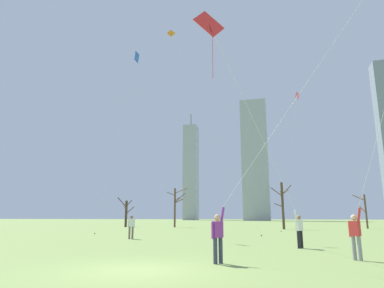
{
  "coord_description": "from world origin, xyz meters",
  "views": [
    {
      "loc": [
        4.13,
        -9.68,
        1.54
      ],
      "look_at": [
        0.0,
        6.0,
        5.04
      ],
      "focal_mm": 31.53,
      "sensor_mm": 36.0,
      "label": 1
    }
  ],
  "objects_px": {
    "distant_kite_high_overhead_blue": "(134,71)",
    "bare_tree_far_right_edge": "(126,212)",
    "distant_kite_drifting_right_orange": "(182,57)",
    "bare_tree_right_of_center": "(365,209)",
    "bare_tree_left_of_center": "(283,204)",
    "bare_tree_rightmost": "(176,205)",
    "kite_flyer_foreground_right_white": "(252,180)",
    "distant_kite_drifting_left_pink": "(296,111)",
    "bystander_strolling_midfield": "(131,226)",
    "kite_flyer_midfield_right_red": "(278,180)"
  },
  "relations": [
    {
      "from": "bare_tree_right_of_center",
      "to": "bare_tree_rightmost",
      "type": "distance_m",
      "value": 26.31
    },
    {
      "from": "kite_flyer_foreground_right_white",
      "to": "bare_tree_rightmost",
      "type": "height_order",
      "value": "kite_flyer_foreground_right_white"
    },
    {
      "from": "bare_tree_far_right_edge",
      "to": "distant_kite_drifting_left_pink",
      "type": "bearing_deg",
      "value": -26.68
    },
    {
      "from": "distant_kite_high_overhead_blue",
      "to": "bystander_strolling_midfield",
      "type": "bearing_deg",
      "value": -61.28
    },
    {
      "from": "distant_kite_high_overhead_blue",
      "to": "bare_tree_far_right_edge",
      "type": "relative_size",
      "value": 3.66
    },
    {
      "from": "distant_kite_drifting_right_orange",
      "to": "bare_tree_left_of_center",
      "type": "distance_m",
      "value": 23.23
    },
    {
      "from": "kite_flyer_foreground_right_white",
      "to": "bare_tree_right_of_center",
      "type": "xyz_separation_m",
      "value": [
        11.71,
        37.86,
        -0.34
      ]
    },
    {
      "from": "kite_flyer_foreground_right_white",
      "to": "distant_kite_drifting_right_orange",
      "type": "distance_m",
      "value": 21.26
    },
    {
      "from": "distant_kite_drifting_left_pink",
      "to": "distant_kite_drifting_right_orange",
      "type": "bearing_deg",
      "value": -140.02
    },
    {
      "from": "distant_kite_drifting_right_orange",
      "to": "kite_flyer_midfield_right_red",
      "type": "bearing_deg",
      "value": -52.24
    },
    {
      "from": "kite_flyer_foreground_right_white",
      "to": "bare_tree_right_of_center",
      "type": "bearing_deg",
      "value": 72.81
    },
    {
      "from": "distant_kite_drifting_right_orange",
      "to": "bystander_strolling_midfield",
      "type": "bearing_deg",
      "value": -115.51
    },
    {
      "from": "kite_flyer_midfield_right_red",
      "to": "distant_kite_high_overhead_blue",
      "type": "relative_size",
      "value": 0.66
    },
    {
      "from": "kite_flyer_foreground_right_white",
      "to": "bare_tree_rightmost",
      "type": "xyz_separation_m",
      "value": [
        -14.58,
        37.07,
        0.43
      ]
    },
    {
      "from": "kite_flyer_midfield_right_red",
      "to": "bystander_strolling_midfield",
      "type": "distance_m",
      "value": 12.04
    },
    {
      "from": "kite_flyer_midfield_right_red",
      "to": "distant_kite_drifting_left_pink",
      "type": "height_order",
      "value": "distant_kite_drifting_left_pink"
    },
    {
      "from": "bystander_strolling_midfield",
      "to": "distant_kite_high_overhead_blue",
      "type": "distance_m",
      "value": 14.62
    },
    {
      "from": "kite_flyer_foreground_right_white",
      "to": "distant_kite_high_overhead_blue",
      "type": "bearing_deg",
      "value": 129.05
    },
    {
      "from": "kite_flyer_midfield_right_red",
      "to": "bare_tree_far_right_edge",
      "type": "bearing_deg",
      "value": 126.29
    },
    {
      "from": "distant_kite_high_overhead_blue",
      "to": "bare_tree_far_right_edge",
      "type": "bearing_deg",
      "value": 116.02
    },
    {
      "from": "bare_tree_rightmost",
      "to": "bare_tree_far_right_edge",
      "type": "bearing_deg",
      "value": -174.77
    },
    {
      "from": "kite_flyer_midfield_right_red",
      "to": "bare_tree_rightmost",
      "type": "distance_m",
      "value": 35.87
    },
    {
      "from": "bystander_strolling_midfield",
      "to": "bare_tree_right_of_center",
      "type": "height_order",
      "value": "bare_tree_right_of_center"
    },
    {
      "from": "distant_kite_drifting_left_pink",
      "to": "bare_tree_left_of_center",
      "type": "xyz_separation_m",
      "value": [
        -1.85,
        9.03,
        -9.39
      ]
    },
    {
      "from": "distant_kite_drifting_left_pink",
      "to": "bare_tree_far_right_edge",
      "type": "distance_m",
      "value": 30.16
    },
    {
      "from": "bystander_strolling_midfield",
      "to": "bare_tree_left_of_center",
      "type": "relative_size",
      "value": 0.28
    },
    {
      "from": "kite_flyer_midfield_right_red",
      "to": "distant_kite_drifting_right_orange",
      "type": "height_order",
      "value": "distant_kite_drifting_right_orange"
    },
    {
      "from": "bystander_strolling_midfield",
      "to": "kite_flyer_midfield_right_red",
      "type": "bearing_deg",
      "value": -28.86
    },
    {
      "from": "kite_flyer_foreground_right_white",
      "to": "distant_kite_drifting_right_orange",
      "type": "xyz_separation_m",
      "value": [
        -7.22,
        15.12,
        13.09
      ]
    },
    {
      "from": "distant_kite_drifting_left_pink",
      "to": "bare_tree_rightmost",
      "type": "xyz_separation_m",
      "value": [
        -17.51,
        13.44,
        -9.27
      ]
    },
    {
      "from": "bare_tree_right_of_center",
      "to": "kite_flyer_midfield_right_red",
      "type": "bearing_deg",
      "value": -108.12
    },
    {
      "from": "kite_flyer_midfield_right_red",
      "to": "bare_tree_right_of_center",
      "type": "bearing_deg",
      "value": 71.88
    },
    {
      "from": "kite_flyer_foreground_right_white",
      "to": "kite_flyer_midfield_right_red",
      "type": "bearing_deg",
      "value": 79.64
    },
    {
      "from": "distant_kite_high_overhead_blue",
      "to": "bare_tree_right_of_center",
      "type": "height_order",
      "value": "distant_kite_high_overhead_blue"
    },
    {
      "from": "kite_flyer_midfield_right_red",
      "to": "bystander_strolling_midfield",
      "type": "bearing_deg",
      "value": 151.14
    },
    {
      "from": "distant_kite_drifting_right_orange",
      "to": "distant_kite_high_overhead_blue",
      "type": "distance_m",
      "value": 4.65
    },
    {
      "from": "distant_kite_high_overhead_blue",
      "to": "bare_tree_far_right_edge",
      "type": "height_order",
      "value": "distant_kite_high_overhead_blue"
    },
    {
      "from": "kite_flyer_midfield_right_red",
      "to": "kite_flyer_foreground_right_white",
      "type": "relative_size",
      "value": 0.75
    },
    {
      "from": "distant_kite_drifting_right_orange",
      "to": "bare_tree_right_of_center",
      "type": "bearing_deg",
      "value": 50.23
    },
    {
      "from": "bare_tree_rightmost",
      "to": "kite_flyer_midfield_right_red",
      "type": "bearing_deg",
      "value": -64.51
    },
    {
      "from": "distant_kite_drifting_left_pink",
      "to": "bare_tree_right_of_center",
      "type": "bearing_deg",
      "value": 58.33
    },
    {
      "from": "bare_tree_left_of_center",
      "to": "distant_kite_drifting_left_pink",
      "type": "bearing_deg",
      "value": -78.4
    },
    {
      "from": "distant_kite_drifting_right_orange",
      "to": "distant_kite_drifting_left_pink",
      "type": "height_order",
      "value": "distant_kite_drifting_right_orange"
    },
    {
      "from": "bare_tree_left_of_center",
      "to": "bare_tree_rightmost",
      "type": "xyz_separation_m",
      "value": [
        -15.66,
        4.41,
        0.12
      ]
    },
    {
      "from": "bystander_strolling_midfield",
      "to": "bare_tree_far_right_edge",
      "type": "height_order",
      "value": "bare_tree_far_right_edge"
    },
    {
      "from": "bare_tree_left_of_center",
      "to": "bare_tree_rightmost",
      "type": "relative_size",
      "value": 1.0
    },
    {
      "from": "kite_flyer_midfield_right_red",
      "to": "distant_kite_high_overhead_blue",
      "type": "xyz_separation_m",
      "value": [
        -12.52,
        9.69,
        11.48
      ]
    },
    {
      "from": "distant_kite_drifting_left_pink",
      "to": "bare_tree_far_right_edge",
      "type": "xyz_separation_m",
      "value": [
        -25.32,
        12.73,
        -10.31
      ]
    },
    {
      "from": "kite_flyer_foreground_right_white",
      "to": "bare_tree_left_of_center",
      "type": "xyz_separation_m",
      "value": [
        1.08,
        32.66,
        0.31
      ]
    },
    {
      "from": "bare_tree_far_right_edge",
      "to": "kite_flyer_foreground_right_white",
      "type": "bearing_deg",
      "value": -58.37
    }
  ]
}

